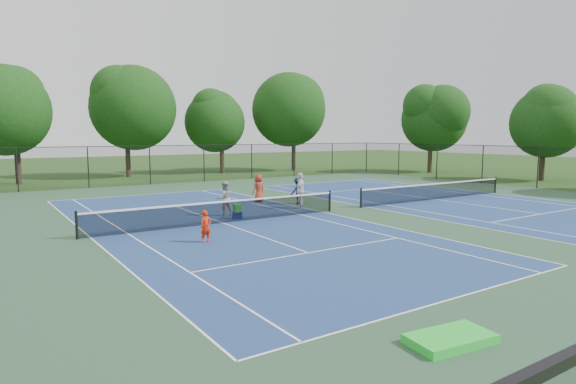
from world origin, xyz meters
TOP-DOWN VIEW (x-y plane):
  - ground at (0.00, 0.00)m, footprint 140.00×140.00m
  - court_pad at (0.00, 0.00)m, footprint 36.00×36.00m
  - tennis_court_left at (-7.00, 0.00)m, footprint 12.00×23.83m
  - tennis_court_right at (7.00, 0.00)m, footprint 12.00×23.83m
  - perimeter_fence at (0.00, 0.00)m, footprint 36.08×36.08m
  - tree_back_a at (-13.00, 24.00)m, footprint 6.80×6.80m
  - tree_back_b at (-4.00, 26.00)m, footprint 7.60×7.60m
  - tree_back_c at (5.00, 25.00)m, footprint 6.00×6.00m
  - tree_back_d at (13.00, 24.00)m, footprint 7.80×7.80m
  - tree_side_e at (23.00, 14.00)m, footprint 6.60×6.60m
  - tree_side_f at (24.00, 3.00)m, footprint 5.80×5.80m
  - child_player at (-9.17, -3.11)m, footprint 0.47×0.35m
  - instructor at (-6.08, 1.72)m, footprint 0.88×0.72m
  - bystander_a at (-1.77, 1.55)m, footprint 1.12×1.09m
  - bystander_b at (-0.94, 2.97)m, footprint 0.97×0.56m
  - bystander_c at (-2.40, 4.82)m, footprint 0.87×0.66m
  - ball_crate at (-5.95, 0.66)m, footprint 0.38×0.31m
  - ball_hopper at (-5.95, 0.66)m, footprint 0.34×0.29m
  - green_tarp at (-8.83, -13.43)m, footprint 1.72×1.07m

SIDE VIEW (x-z plane):
  - ground at x=0.00m, z-range 0.00..0.00m
  - court_pad at x=0.00m, z-range 0.00..0.01m
  - green_tarp at x=-8.83m, z-range 0.01..0.18m
  - tennis_court_left at x=-7.00m, z-range -0.44..0.63m
  - tennis_court_right at x=7.00m, z-range -0.44..0.63m
  - ball_crate at x=-5.95m, z-range 0.00..0.31m
  - ball_hopper at x=-5.95m, z-range 0.31..0.69m
  - child_player at x=-9.17m, z-range 0.00..1.18m
  - bystander_b at x=-0.94m, z-range 0.00..1.50m
  - bystander_c at x=-2.40m, z-range 0.00..1.61m
  - instructor at x=-6.08m, z-range 0.00..1.66m
  - bystander_a at x=-1.77m, z-range 0.00..1.89m
  - perimeter_fence at x=0.00m, z-range 0.09..3.11m
  - tree_side_f at x=24.00m, z-range 1.19..9.31m
  - tree_back_c at x=5.00m, z-range 1.28..9.68m
  - tree_side_e at x=23.00m, z-range 1.37..10.25m
  - tree_back_a at x=-13.00m, z-range 1.46..10.61m
  - tree_back_b at x=-4.00m, z-range 1.58..11.61m
  - tree_back_d at x=13.00m, z-range 1.64..12.01m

